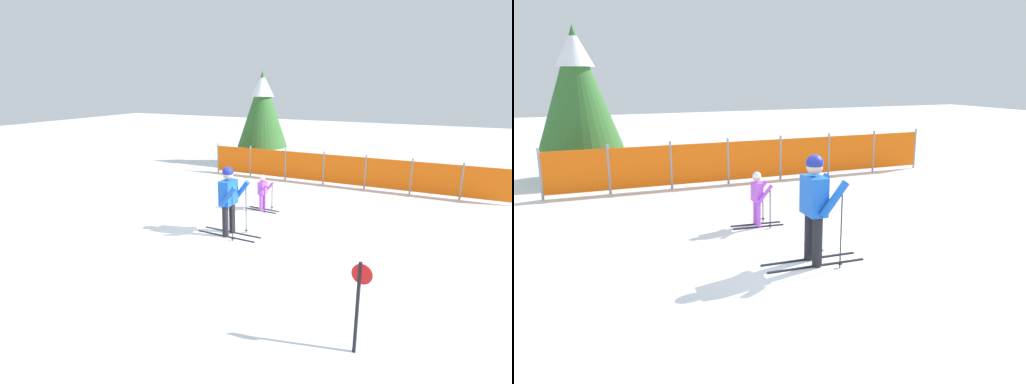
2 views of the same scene
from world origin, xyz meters
TOP-DOWN VIEW (x-y plane):
  - ground_plane at (0.00, 0.00)m, footprint 60.00×60.00m
  - skier_adult at (0.01, 0.17)m, footprint 1.60×0.72m
  - skier_child at (-0.08, 2.27)m, footprint 1.00×0.52m
  - safety_fence at (1.31, 6.01)m, footprint 10.47×0.16m
  - conifer_far at (-2.88, 8.14)m, footprint 2.18×2.18m
  - trail_marker at (3.73, -2.87)m, footprint 0.28×0.06m

SIDE VIEW (x-z plane):
  - ground_plane at x=0.00m, z-range 0.00..0.00m
  - safety_fence at x=1.31m, z-range 0.00..1.20m
  - skier_child at x=-0.08m, z-range 0.08..1.14m
  - trail_marker at x=3.73m, z-range 0.16..1.51m
  - skier_adult at x=0.01m, z-range 0.16..1.84m
  - conifer_far at x=-2.88m, z-range 0.48..4.53m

